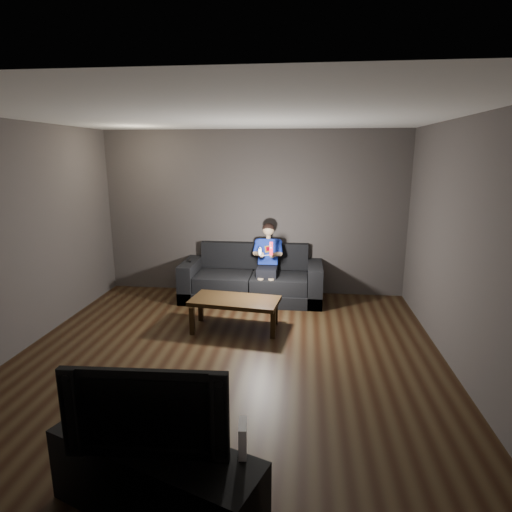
# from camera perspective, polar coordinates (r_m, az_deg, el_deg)

# --- Properties ---
(floor) EXTENTS (5.00, 5.00, 0.00)m
(floor) POSITION_cam_1_polar(r_m,az_deg,el_deg) (5.15, -3.71, -13.27)
(floor) COLOR black
(floor) RESTS_ON ground
(back_wall) EXTENTS (5.00, 0.04, 2.70)m
(back_wall) POSITION_cam_1_polar(r_m,az_deg,el_deg) (7.13, -0.34, 5.71)
(back_wall) COLOR #3F3937
(back_wall) RESTS_ON ground
(front_wall) EXTENTS (5.00, 0.04, 2.70)m
(front_wall) POSITION_cam_1_polar(r_m,az_deg,el_deg) (2.39, -14.96, -10.78)
(front_wall) COLOR #3F3937
(front_wall) RESTS_ON ground
(left_wall) EXTENTS (0.04, 5.00, 2.70)m
(left_wall) POSITION_cam_1_polar(r_m,az_deg,el_deg) (5.70, -29.53, 1.98)
(left_wall) COLOR #3F3937
(left_wall) RESTS_ON ground
(right_wall) EXTENTS (0.04, 5.00, 2.70)m
(right_wall) POSITION_cam_1_polar(r_m,az_deg,el_deg) (4.91, 26.10, 0.77)
(right_wall) COLOR #3F3937
(right_wall) RESTS_ON ground
(ceiling) EXTENTS (5.00, 5.00, 0.02)m
(ceiling) POSITION_cam_1_polar(r_m,az_deg,el_deg) (4.61, -4.24, 18.25)
(ceiling) COLOR beige
(ceiling) RESTS_ON back_wall
(sofa) EXTENTS (2.24, 0.97, 0.87)m
(sofa) POSITION_cam_1_polar(r_m,az_deg,el_deg) (6.99, -0.50, -3.41)
(sofa) COLOR black
(sofa) RESTS_ON floor
(child) EXTENTS (0.47, 0.57, 1.14)m
(child) POSITION_cam_1_polar(r_m,az_deg,el_deg) (6.79, 1.57, 0.04)
(child) COLOR black
(child) RESTS_ON sofa
(wii_remote_red) EXTENTS (0.05, 0.08, 0.20)m
(wii_remote_red) POSITION_cam_1_polar(r_m,az_deg,el_deg) (6.31, 2.03, 1.00)
(wii_remote_red) COLOR red
(wii_remote_red) RESTS_ON child
(nunchuk_white) EXTENTS (0.06, 0.09, 0.14)m
(nunchuk_white) POSITION_cam_1_polar(r_m,az_deg,el_deg) (6.34, 0.54, 0.62)
(nunchuk_white) COLOR silver
(nunchuk_white) RESTS_ON child
(wii_remote_black) EXTENTS (0.07, 0.15, 0.03)m
(wii_remote_black) POSITION_cam_1_polar(r_m,az_deg,el_deg) (7.01, -8.81, -0.61)
(wii_remote_black) COLOR black
(wii_remote_black) RESTS_ON sofa
(coffee_table) EXTENTS (1.23, 0.72, 0.42)m
(coffee_table) POSITION_cam_1_polar(r_m,az_deg,el_deg) (5.76, -2.83, -6.28)
(coffee_table) COLOR black
(coffee_table) RESTS_ON floor
(media_console) EXTENTS (1.52, 0.91, 0.52)m
(media_console) POSITION_cam_1_polar(r_m,az_deg,el_deg) (3.18, -13.33, -27.16)
(media_console) COLOR black
(media_console) RESTS_ON floor
(tv) EXTENTS (1.01, 0.18, 0.58)m
(tv) POSITION_cam_1_polar(r_m,az_deg,el_deg) (2.85, -13.96, -18.71)
(tv) COLOR black
(tv) RESTS_ON media_console
(wii_console) EXTENTS (0.07, 0.16, 0.21)m
(wii_console) POSITION_cam_1_polar(r_m,az_deg,el_deg) (2.83, -1.78, -23.11)
(wii_console) COLOR silver
(wii_console) RESTS_ON media_console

